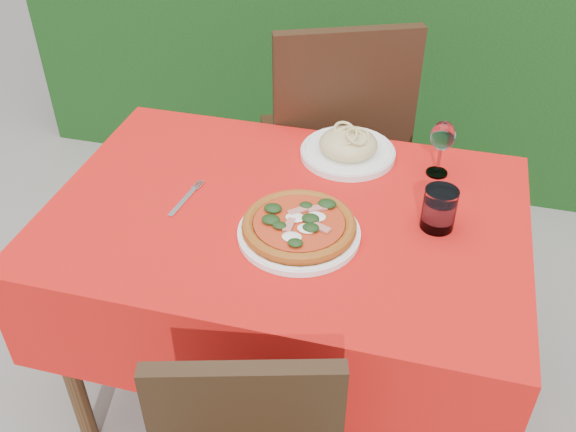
% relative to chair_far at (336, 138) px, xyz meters
% --- Properties ---
extents(ground, '(60.00, 60.00, 0.00)m').
position_rel_chair_far_xyz_m(ground, '(-0.01, -0.65, -0.60)').
color(ground, slate).
rests_on(ground, ground).
extents(dining_table, '(1.26, 0.86, 0.75)m').
position_rel_chair_far_xyz_m(dining_table, '(-0.01, -0.65, -0.00)').
color(dining_table, '#462F16').
rests_on(dining_table, ground).
extents(chair_far, '(0.62, 0.62, 1.04)m').
position_rel_chair_far_xyz_m(chair_far, '(0.00, 0.00, 0.00)').
color(chair_far, black).
rests_on(chair_far, ground).
extents(pizza_plate, '(0.35, 0.35, 0.06)m').
position_rel_chair_far_xyz_m(pizza_plate, '(0.05, -0.75, 0.18)').
color(pizza_plate, white).
rests_on(pizza_plate, dining_table).
extents(pasta_plate, '(0.28, 0.28, 0.08)m').
position_rel_chair_far_xyz_m(pasta_plate, '(0.10, -0.35, 0.18)').
color(pasta_plate, white).
rests_on(pasta_plate, dining_table).
extents(water_glass, '(0.09, 0.09, 0.11)m').
position_rel_chair_far_xyz_m(water_glass, '(0.38, -0.62, 0.20)').
color(water_glass, silver).
rests_on(water_glass, dining_table).
extents(wine_glass, '(0.07, 0.07, 0.17)m').
position_rel_chair_far_xyz_m(wine_glass, '(0.36, -0.38, 0.27)').
color(wine_glass, silver).
rests_on(wine_glass, dining_table).
extents(fork, '(0.05, 0.19, 0.00)m').
position_rel_chair_far_xyz_m(fork, '(-0.29, -0.69, 0.15)').
color(fork, silver).
rests_on(fork, dining_table).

